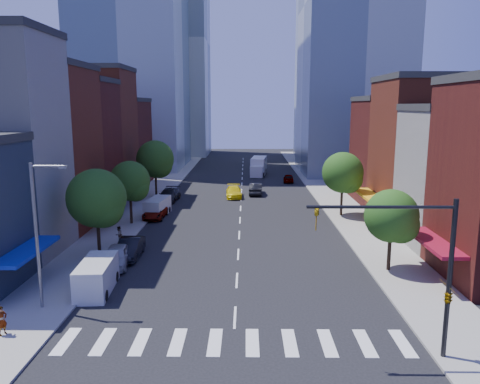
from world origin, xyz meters
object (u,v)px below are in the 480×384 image
object	(u,v)px
pedestrian_far	(119,235)
traffic_car_far	(289,178)
cargo_van_near	(96,277)
taxi	(234,192)
parked_car_second	(130,248)
box_truck	(258,167)
parked_car_front	(117,256)
traffic_car_oncoming	(256,189)
parked_car_third	(155,213)
parked_car_rear	(169,195)
cargo_van_far	(157,207)
pedestrian_near	(2,321)

from	to	relation	value
pedestrian_far	traffic_car_far	bearing A→B (deg)	179.52
cargo_van_near	taxi	bearing A→B (deg)	71.85
parked_car_second	box_truck	size ratio (longest dim) A/B	0.60
parked_car_front	taxi	world-z (taller)	parked_car_front
taxi	traffic_car_oncoming	bearing A→B (deg)	32.38
traffic_car_far	pedestrian_far	bearing A→B (deg)	65.97
parked_car_second	parked_car_third	world-z (taller)	parked_car_second
parked_car_rear	cargo_van_far	bearing A→B (deg)	-86.02
parked_car_second	traffic_car_far	world-z (taller)	parked_car_second
parked_car_front	parked_car_second	distance (m)	2.24
cargo_van_near	pedestrian_near	distance (m)	7.08
parked_car_front	pedestrian_near	distance (m)	11.91
traffic_car_oncoming	box_truck	distance (m)	18.64
parked_car_second	taxi	bearing A→B (deg)	72.21
parked_car_second	cargo_van_far	bearing A→B (deg)	91.28
traffic_car_oncoming	taxi	bearing A→B (deg)	38.28
pedestrian_far	traffic_car_oncoming	bearing A→B (deg)	179.52
parked_car_front	pedestrian_far	xyz separation A→B (m)	(-1.40, 5.87, 0.09)
parked_car_second	traffic_car_oncoming	distance (m)	30.29
parked_car_front	parked_car_rear	world-z (taller)	parked_car_rear
parked_car_third	traffic_car_oncoming	distance (m)	18.62
cargo_van_far	traffic_car_oncoming	distance (m)	17.59
traffic_car_far	pedestrian_far	xyz separation A→B (m)	(-18.55, -35.11, 0.24)
parked_car_rear	traffic_car_oncoming	bearing A→B (deg)	27.96
box_truck	pedestrian_far	size ratio (longest dim) A/B	5.32
parked_car_third	cargo_van_near	bearing A→B (deg)	-88.00
cargo_van_far	box_truck	world-z (taller)	box_truck
cargo_van_near	pedestrian_far	distance (m)	11.12
traffic_car_oncoming	pedestrian_near	xyz separation A→B (m)	(-14.65, -41.88, 0.14)
parked_car_second	taxi	size ratio (longest dim) A/B	0.93
box_truck	pedestrian_near	size ratio (longest dim) A/B	4.99
parked_car_third	parked_car_rear	size ratio (longest dim) A/B	0.82
cargo_van_near	parked_car_third	bearing A→B (deg)	86.18
parked_car_front	parked_car_third	size ratio (longest dim) A/B	1.03
parked_car_front	cargo_van_near	distance (m)	5.16
traffic_car_oncoming	box_truck	world-z (taller)	box_truck
taxi	traffic_car_far	world-z (taller)	taxi
cargo_van_near	cargo_van_far	distance (m)	22.29
traffic_car_far	box_truck	distance (m)	9.34
cargo_van_near	parked_car_front	bearing A→B (deg)	86.55
parked_car_front	pedestrian_far	world-z (taller)	pedestrian_far
parked_car_second	pedestrian_near	xyz separation A→B (m)	(-3.61, -13.68, 0.16)
traffic_car_far	cargo_van_far	bearing A→B (deg)	58.06
parked_car_third	pedestrian_near	bearing A→B (deg)	-94.60
cargo_van_near	traffic_car_far	bearing A→B (deg)	65.71
taxi	box_truck	distance (m)	21.16
traffic_car_far	pedestrian_near	distance (m)	56.25
taxi	pedestrian_far	world-z (taller)	pedestrian_far
box_truck	taxi	bearing A→B (deg)	-93.66
parked_car_rear	cargo_van_near	world-z (taller)	cargo_van_near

